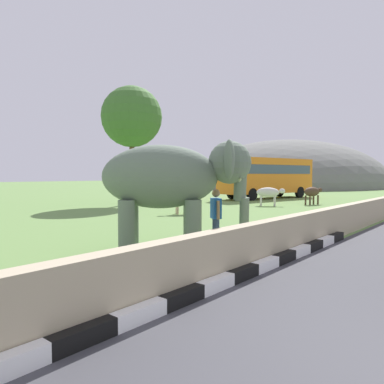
# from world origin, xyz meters

# --- Properties ---
(striped_curb) EXTENTS (16.20, 0.20, 0.24)m
(striped_curb) POSITION_xyz_m (-0.35, 4.23, 0.12)
(striped_curb) COLOR white
(striped_curb) RESTS_ON ground_plane
(barrier_parapet) EXTENTS (28.00, 0.36, 1.00)m
(barrier_parapet) POSITION_xyz_m (2.00, 4.53, 0.50)
(barrier_parapet) COLOR tan
(barrier_parapet) RESTS_ON ground_plane
(elephant) EXTENTS (3.81, 3.86, 2.98)m
(elephant) POSITION_xyz_m (3.00, 7.09, 1.96)
(elephant) COLOR slate
(elephant) RESTS_ON ground_plane
(person_handler) EXTENTS (0.46, 0.53, 1.66)m
(person_handler) POSITION_xyz_m (4.19, 6.58, 0.93)
(person_handler) COLOR navy
(person_handler) RESTS_ON ground_plane
(bus_orange) EXTENTS (9.98, 4.61, 3.50)m
(bus_orange) POSITION_xyz_m (24.40, 15.83, 2.08)
(bus_orange) COLOR orange
(bus_orange) RESTS_ON ground_plane
(cow_near) EXTENTS (1.72, 1.53, 1.23)m
(cow_near) POSITION_xyz_m (10.21, 13.03, 0.87)
(cow_near) COLOR tan
(cow_near) RESTS_ON ground_plane
(cow_mid) EXTENTS (1.93, 0.95, 1.23)m
(cow_mid) POSITION_xyz_m (20.45, 10.19, 0.87)
(cow_mid) COLOR #473323
(cow_mid) RESTS_ON ground_plane
(cow_far) EXTENTS (1.37, 1.82, 1.23)m
(cow_far) POSITION_xyz_m (17.63, 12.06, 0.87)
(cow_far) COLOR beige
(cow_far) RESTS_ON ground_plane
(tree_distant) EXTENTS (4.26, 4.26, 8.27)m
(tree_distant) POSITION_xyz_m (12.71, 20.16, 6.11)
(tree_distant) COLOR brown
(tree_distant) RESTS_ON ground_plane
(hill_east) EXTENTS (40.02, 32.02, 16.08)m
(hill_east) POSITION_xyz_m (55.00, 27.97, 0.00)
(hill_east) COLOR slate
(hill_east) RESTS_ON ground_plane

